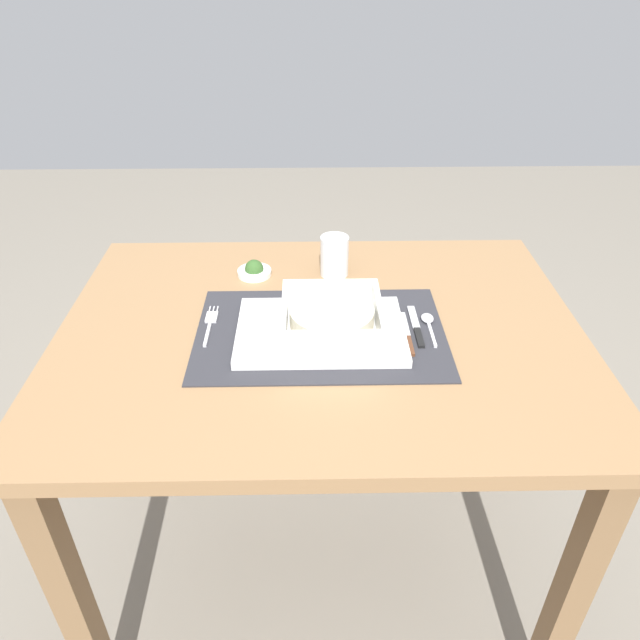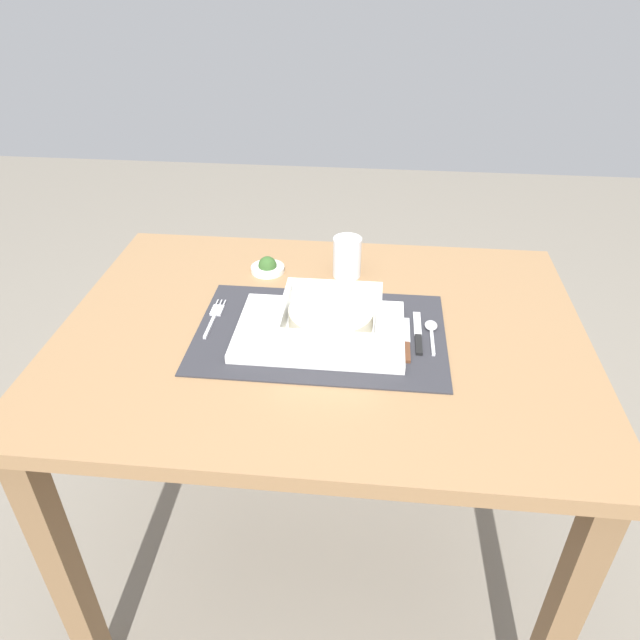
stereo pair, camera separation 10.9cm
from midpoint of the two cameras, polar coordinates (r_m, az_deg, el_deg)
name	(u,v)px [view 2 (the right image)]	position (r m, az deg, el deg)	size (l,w,h in m)	color
ground_plane	(321,559)	(1.64, 2.15, -22.20)	(6.00, 6.00, 0.00)	gray
dining_table	(321,370)	(1.18, 2.79, -4.92)	(1.00, 0.74, 0.73)	#936D47
placemat	(320,333)	(1.10, 2.82, -1.32)	(0.47, 0.31, 0.00)	#2D2D33
serving_plate	(321,331)	(1.09, 2.91, -1.15)	(0.31, 0.21, 0.02)	white
porridge_bowl	(331,319)	(1.07, 3.97, -0.03)	(0.18, 0.18, 0.05)	white
fork	(215,315)	(1.16, -7.50, 0.40)	(0.02, 0.13, 0.00)	silver
spoon	(431,329)	(1.13, 13.44, -0.92)	(0.02, 0.11, 0.01)	silver
butter_knife	(418,335)	(1.11, 12.25, -1.54)	(0.01, 0.14, 0.01)	black
bread_knife	(406,342)	(1.09, 11.21, -2.22)	(0.01, 0.14, 0.01)	#59331E
drinking_glass	(347,259)	(1.28, 5.08, 5.84)	(0.06, 0.06, 0.09)	white
condiment_saucer	(268,267)	(1.30, -2.72, 5.06)	(0.07, 0.07, 0.04)	white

